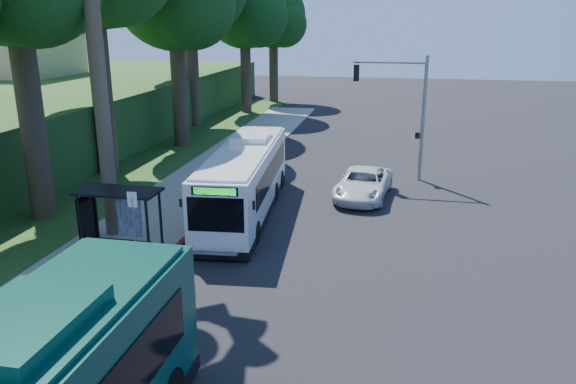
# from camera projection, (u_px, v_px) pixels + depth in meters

# --- Properties ---
(ground) EXTENTS (140.00, 140.00, 0.00)m
(ground) POSITION_uv_depth(u_px,v_px,m) (309.00, 237.00, 23.87)
(ground) COLOR black
(ground) RESTS_ON ground
(sidewalk) EXTENTS (4.50, 70.00, 0.12)m
(sidewalk) POSITION_uv_depth(u_px,v_px,m) (149.00, 224.00, 25.21)
(sidewalk) COLOR gray
(sidewalk) RESTS_ON ground
(red_curb) EXTENTS (0.25, 30.00, 0.13)m
(red_curb) POSITION_uv_depth(u_px,v_px,m) (160.00, 264.00, 21.03)
(red_curb) COLOR maroon
(red_curb) RESTS_ON ground
(grass_verge) EXTENTS (8.00, 70.00, 0.06)m
(grass_verge) POSITION_uv_depth(u_px,v_px,m) (91.00, 186.00, 30.98)
(grass_verge) COLOR #234719
(grass_verge) RESTS_ON ground
(bus_shelter) EXTENTS (3.20, 1.51, 2.55)m
(bus_shelter) POSITION_uv_depth(u_px,v_px,m) (115.00, 207.00, 22.01)
(bus_shelter) COLOR black
(bus_shelter) RESTS_ON ground
(stop_sign_pole) EXTENTS (0.35, 0.06, 3.17)m
(stop_sign_pole) POSITION_uv_depth(u_px,v_px,m) (134.00, 222.00, 19.58)
(stop_sign_pole) COLOR gray
(stop_sign_pole) RESTS_ON ground
(traffic_signal_pole) EXTENTS (4.10, 0.30, 7.00)m
(traffic_signal_pole) POSITION_uv_depth(u_px,v_px,m) (405.00, 103.00, 31.24)
(traffic_signal_pole) COLOR gray
(traffic_signal_pole) RESTS_ON ground
(tree_4) EXTENTS (8.40, 8.00, 14.14)m
(tree_4) POSITION_uv_depth(u_px,v_px,m) (245.00, 10.00, 53.12)
(tree_4) COLOR #382B1E
(tree_4) RESTS_ON ground
(tree_5) EXTENTS (7.35, 7.00, 12.86)m
(tree_5) POSITION_uv_depth(u_px,v_px,m) (274.00, 19.00, 60.66)
(tree_5) COLOR #382B1E
(tree_5) RESTS_ON ground
(white_bus) EXTENTS (3.42, 11.73, 3.45)m
(white_bus) POSITION_uv_depth(u_px,v_px,m) (245.00, 178.00, 26.41)
(white_bus) COLOR silver
(white_bus) RESTS_ON ground
(pickup) EXTENTS (2.99, 5.53, 1.47)m
(pickup) POSITION_uv_depth(u_px,v_px,m) (363.00, 184.00, 28.94)
(pickup) COLOR silver
(pickup) RESTS_ON ground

